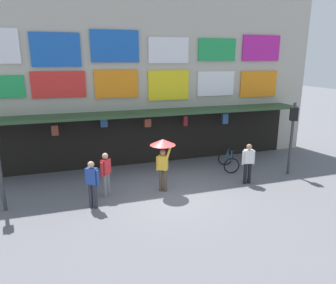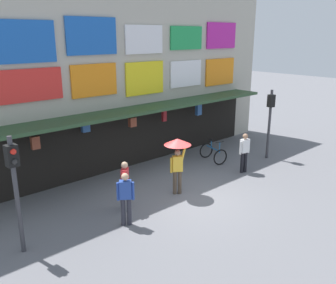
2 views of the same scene
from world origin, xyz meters
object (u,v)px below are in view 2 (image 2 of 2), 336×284
object	(u,v)px
traffic_light_near	(14,177)
pedestrian_in_blue	(244,151)
pedestrian_in_white	(125,183)
pedestrian_in_purple	(126,196)
pedestrian_with_umbrella	(178,151)
bicycle_parked	(213,153)
traffic_light_far	(270,113)

from	to	relation	value
traffic_light_near	pedestrian_in_blue	distance (m)	9.17
pedestrian_in_white	pedestrian_in_purple	bearing A→B (deg)	-124.41
traffic_light_near	pedestrian_with_umbrella	xyz separation A→B (m)	(5.55, -0.08, -0.50)
pedestrian_with_umbrella	pedestrian_in_blue	bearing A→B (deg)	-4.92
bicycle_parked	pedestrian_in_blue	xyz separation A→B (m)	(-0.08, -1.76, 0.55)
bicycle_parked	pedestrian_in_purple	bearing A→B (deg)	-161.91
traffic_light_far	pedestrian_with_umbrella	size ratio (longest dim) A/B	1.54
pedestrian_in_purple	pedestrian_in_white	size ratio (longest dim) A/B	1.00
traffic_light_far	pedestrian_with_umbrella	bearing A→B (deg)	-179.03
pedestrian_in_blue	traffic_light_near	bearing A→B (deg)	177.58
traffic_light_near	traffic_light_far	world-z (taller)	same
pedestrian_in_purple	pedestrian_in_blue	xyz separation A→B (m)	(6.21, 0.30, 0.00)
pedestrian_in_purple	pedestrian_in_white	world-z (taller)	same
traffic_light_near	bicycle_parked	world-z (taller)	traffic_light_near
pedestrian_in_purple	pedestrian_in_blue	world-z (taller)	same
pedestrian_in_purple	pedestrian_with_umbrella	distance (m)	2.84
pedestrian_in_purple	bicycle_parked	bearing A→B (deg)	18.09
bicycle_parked	pedestrian_with_umbrella	world-z (taller)	pedestrian_with_umbrella
pedestrian_in_purple	traffic_light_near	bearing A→B (deg)	166.59
pedestrian_in_white	pedestrian_in_blue	bearing A→B (deg)	-5.21
pedestrian_with_umbrella	pedestrian_in_white	size ratio (longest dim) A/B	1.24
traffic_light_near	bicycle_parked	size ratio (longest dim) A/B	2.47
pedestrian_with_umbrella	pedestrian_in_blue	distance (m)	3.61
traffic_light_far	pedestrian_in_purple	bearing A→B (deg)	-175.29
traffic_light_far	pedestrian_in_white	size ratio (longest dim) A/B	1.90
bicycle_parked	pedestrian_in_blue	bearing A→B (deg)	-92.67
bicycle_parked	traffic_light_far	bearing A→B (deg)	-31.03
traffic_light_far	pedestrian_in_blue	world-z (taller)	traffic_light_far
bicycle_parked	pedestrian_in_blue	distance (m)	1.84
bicycle_parked	pedestrian_in_purple	size ratio (longest dim) A/B	0.77
traffic_light_near	pedestrian_in_white	xyz separation A→B (m)	(3.43, 0.13, -1.19)
traffic_light_near	traffic_light_far	bearing A→B (deg)	0.10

